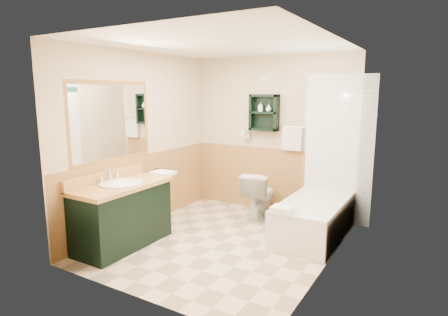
% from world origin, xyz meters
% --- Properties ---
extents(floor, '(3.00, 3.00, 0.00)m').
position_xyz_m(floor, '(0.00, 0.00, 0.00)').
color(floor, beige).
rests_on(floor, ground).
extents(back_wall, '(2.60, 0.04, 2.40)m').
position_xyz_m(back_wall, '(0.00, 1.52, 1.20)').
color(back_wall, beige).
rests_on(back_wall, ground).
extents(left_wall, '(0.04, 3.00, 2.40)m').
position_xyz_m(left_wall, '(-1.32, 0.00, 1.20)').
color(left_wall, beige).
rests_on(left_wall, ground).
extents(right_wall, '(0.04, 3.00, 2.40)m').
position_xyz_m(right_wall, '(1.32, 0.00, 1.20)').
color(right_wall, beige).
rests_on(right_wall, ground).
extents(ceiling, '(2.60, 3.00, 0.04)m').
position_xyz_m(ceiling, '(0.00, 0.00, 2.42)').
color(ceiling, white).
rests_on(ceiling, back_wall).
extents(wainscot_left, '(2.98, 2.98, 1.00)m').
position_xyz_m(wainscot_left, '(-1.29, 0.00, 0.50)').
color(wainscot_left, tan).
rests_on(wainscot_left, left_wall).
extents(wainscot_back, '(2.58, 2.58, 1.00)m').
position_xyz_m(wainscot_back, '(0.00, 1.49, 0.50)').
color(wainscot_back, tan).
rests_on(wainscot_back, back_wall).
extents(mirror_frame, '(1.30, 1.30, 1.00)m').
position_xyz_m(mirror_frame, '(-1.27, -0.55, 1.50)').
color(mirror_frame, '#9B6932').
rests_on(mirror_frame, left_wall).
extents(mirror_glass, '(1.20, 1.20, 0.90)m').
position_xyz_m(mirror_glass, '(-1.27, -0.55, 1.50)').
color(mirror_glass, white).
rests_on(mirror_glass, left_wall).
extents(tile_right, '(1.50, 1.50, 2.10)m').
position_xyz_m(tile_right, '(1.28, 0.75, 1.05)').
color(tile_right, white).
rests_on(tile_right, right_wall).
extents(tile_back, '(0.95, 0.95, 2.10)m').
position_xyz_m(tile_back, '(1.03, 1.48, 1.05)').
color(tile_back, white).
rests_on(tile_back, back_wall).
extents(tile_accent, '(1.50, 1.50, 0.10)m').
position_xyz_m(tile_accent, '(1.27, 0.75, 1.90)').
color(tile_accent, '#134533').
rests_on(tile_accent, right_wall).
extents(wall_shelf, '(0.45, 0.15, 0.55)m').
position_xyz_m(wall_shelf, '(-0.10, 1.41, 1.55)').
color(wall_shelf, black).
rests_on(wall_shelf, back_wall).
extents(hair_dryer, '(0.10, 0.24, 0.18)m').
position_xyz_m(hair_dryer, '(-0.40, 1.43, 1.20)').
color(hair_dryer, silver).
rests_on(hair_dryer, back_wall).
extents(towel_bar, '(0.40, 0.06, 0.40)m').
position_xyz_m(towel_bar, '(0.35, 1.45, 1.35)').
color(towel_bar, silver).
rests_on(towel_bar, back_wall).
extents(curtain_rod, '(0.03, 1.60, 0.03)m').
position_xyz_m(curtain_rod, '(0.53, 0.75, 2.00)').
color(curtain_rod, silver).
rests_on(curtain_rod, back_wall).
extents(shower_curtain, '(1.05, 1.05, 1.70)m').
position_xyz_m(shower_curtain, '(0.53, 0.92, 1.15)').
color(shower_curtain, '#C3B993').
rests_on(shower_curtain, curtain_rod).
extents(vanity, '(0.59, 1.22, 0.78)m').
position_xyz_m(vanity, '(-0.99, -0.70, 0.39)').
color(vanity, black).
rests_on(vanity, ground).
extents(bathtub, '(0.72, 1.50, 0.48)m').
position_xyz_m(bathtub, '(0.93, 0.79, 0.24)').
color(bathtub, silver).
rests_on(bathtub, ground).
extents(toilet, '(0.46, 0.74, 0.69)m').
position_xyz_m(toilet, '(0.00, 1.07, 0.35)').
color(toilet, silver).
rests_on(toilet, ground).
extents(counter_towel, '(0.30, 0.23, 0.04)m').
position_xyz_m(counter_towel, '(-0.89, -0.05, 0.80)').
color(counter_towel, silver).
rests_on(counter_towel, vanity).
extents(vanity_book, '(0.18, 0.04, 0.24)m').
position_xyz_m(vanity_book, '(-1.16, 0.06, 0.89)').
color(vanity_book, black).
rests_on(vanity_book, vanity).
extents(tub_towel, '(0.24, 0.20, 0.07)m').
position_xyz_m(tub_towel, '(0.74, 0.12, 0.51)').
color(tub_towel, silver).
rests_on(tub_towel, bathtub).
extents(soap_bottle_a, '(0.09, 0.15, 0.07)m').
position_xyz_m(soap_bottle_a, '(-0.16, 1.40, 1.60)').
color(soap_bottle_a, silver).
rests_on(soap_bottle_a, wall_shelf).
extents(soap_bottle_b, '(0.11, 0.13, 0.09)m').
position_xyz_m(soap_bottle_b, '(-0.02, 1.40, 1.61)').
color(soap_bottle_b, silver).
rests_on(soap_bottle_b, wall_shelf).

